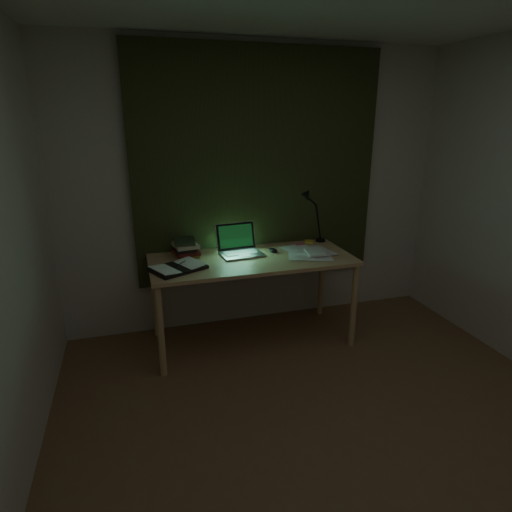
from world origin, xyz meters
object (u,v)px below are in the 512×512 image
Objects in this scene: desk at (252,300)px; loose_papers at (309,253)px; book_stack at (186,248)px; open_textbook at (178,267)px; laptop at (242,241)px; desk_lamp at (322,216)px.

desk is 4.71× the size of loose_papers.
open_textbook is at bearing -108.61° from book_stack.
laptop reaches higher than book_stack.
book_stack is 1.05m from loose_papers.
open_textbook is 1.45m from desk_lamp.
loose_papers is at bearing -134.77° from desk_lamp.
laptop reaches higher than desk.
book_stack is (-0.46, 0.11, -0.05)m from laptop.
loose_papers is at bearing -22.48° from open_textbook.
desk_lamp is (0.82, 0.20, 0.12)m from laptop.
desk is 0.52m from laptop.
open_textbook is (-0.62, -0.11, 0.40)m from desk.
desk is at bearing -16.03° from open_textbook.
open_textbook reaches higher than loose_papers.
desk is 1.03m from desk_lamp.
desk is 0.75m from open_textbook.
open_textbook is 1.09× the size of loose_papers.
desk is 0.63m from loose_papers.
loose_papers is at bearing -13.58° from book_stack.
open_textbook is at bearing -176.62° from loose_papers.
desk_lamp is at bearing 52.44° from loose_papers.
desk_lamp is (1.38, 0.40, 0.23)m from open_textbook.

